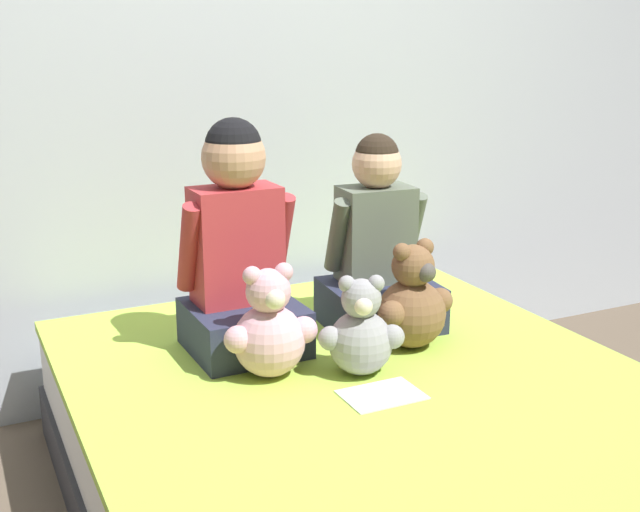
{
  "coord_description": "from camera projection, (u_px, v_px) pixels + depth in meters",
  "views": [
    {
      "loc": [
        -1.0,
        -1.68,
        1.34
      ],
      "look_at": [
        0.0,
        0.4,
        0.69
      ],
      "focal_mm": 45.0,
      "sensor_mm": 36.0,
      "label": 1
    }
  ],
  "objects": [
    {
      "name": "teddy_bear_between_children",
      "position": [
        361.0,
        333.0,
        2.23
      ],
      "size": [
        0.23,
        0.18,
        0.29
      ],
      "rotation": [
        0.0,
        0.0,
        -0.38
      ],
      "color": "#939399",
      "rests_on": "bed"
    },
    {
      "name": "bed",
      "position": [
        384.0,
        464.0,
        2.18
      ],
      "size": [
        1.56,
        1.99,
        0.41
      ],
      "color": "#2D2D33",
      "rests_on": "ground_plane"
    },
    {
      "name": "teddy_bear_held_by_left_child",
      "position": [
        269.0,
        330.0,
        2.21
      ],
      "size": [
        0.27,
        0.2,
        0.32
      ],
      "rotation": [
        0.0,
        0.0,
        -0.06
      ],
      "color": "#DBA3B2",
      "rests_on": "bed"
    },
    {
      "name": "wall_behind_bed",
      "position": [
        232.0,
        58.0,
        2.89
      ],
      "size": [
        8.0,
        0.06,
        2.5
      ],
      "color": "silver",
      "rests_on": "ground_plane"
    },
    {
      "name": "child_on_right",
      "position": [
        378.0,
        252.0,
        2.58
      ],
      "size": [
        0.37,
        0.33,
        0.62
      ],
      "rotation": [
        0.0,
        0.0,
        -0.08
      ],
      "color": "#282D47",
      "rests_on": "bed"
    },
    {
      "name": "child_on_left",
      "position": [
        238.0,
        251.0,
        2.37
      ],
      "size": [
        0.35,
        0.33,
        0.69
      ],
      "rotation": [
        0.0,
        0.0,
        0.02
      ],
      "color": "#282D47",
      "rests_on": "bed"
    },
    {
      "name": "teddy_bear_held_by_right_child",
      "position": [
        412.0,
        303.0,
        2.42
      ],
      "size": [
        0.27,
        0.21,
        0.33
      ],
      "rotation": [
        0.0,
        0.0,
        0.2
      ],
      "color": "brown",
      "rests_on": "bed"
    },
    {
      "name": "sign_card",
      "position": [
        381.0,
        394.0,
        2.13
      ],
      "size": [
        0.21,
        0.15,
        0.0
      ],
      "color": "white",
      "rests_on": "bed"
    }
  ]
}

